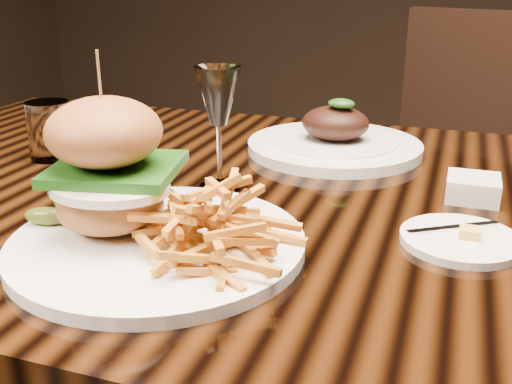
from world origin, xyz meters
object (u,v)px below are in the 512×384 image
(dining_table, at_px, (292,242))
(wine_glass, at_px, (218,101))
(burger_plate, at_px, (150,201))
(chair_far, at_px, (456,168))
(far_dish, at_px, (335,141))

(dining_table, bearing_deg, wine_glass, -173.00)
(burger_plate, bearing_deg, dining_table, 65.37)
(burger_plate, xyz_separation_m, wine_glass, (-0.00, 0.21, 0.07))
(burger_plate, height_order, wine_glass, burger_plate)
(chair_far, bearing_deg, far_dish, -85.89)
(wine_glass, height_order, chair_far, chair_far)
(burger_plate, xyz_separation_m, chair_far, (0.33, 1.11, -0.27))
(chair_far, bearing_deg, wine_glass, -88.34)
(far_dish, bearing_deg, dining_table, -92.88)
(chair_far, bearing_deg, dining_table, -82.23)
(dining_table, bearing_deg, burger_plate, -114.83)
(wine_glass, relative_size, far_dish, 0.58)
(dining_table, bearing_deg, chair_far, 75.86)
(far_dish, relative_size, chair_far, 0.32)
(wine_glass, bearing_deg, far_dish, 63.43)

